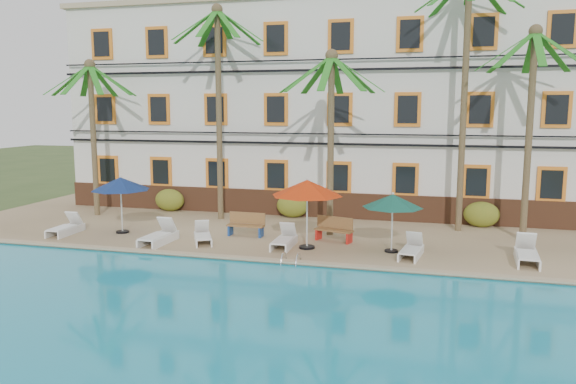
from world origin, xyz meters
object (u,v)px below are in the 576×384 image
(lounger_a, at_px, (66,227))
(palm_a, at_px, (92,116))
(palm_e, at_px, (531,105))
(lounger_c, at_px, (203,236))
(pool_ladder, at_px, (291,263))
(palm_d, at_px, (465,71))
(bench_left, at_px, (246,224))
(umbrella_red, at_px, (307,188))
(umbrella_blue, at_px, (120,184))
(umbrella_green, at_px, (393,201))
(palm_b, at_px, (218,86))
(lounger_d, at_px, (284,240))
(bench_right, at_px, (335,229))
(lounger_e, at_px, (411,249))
(lounger_b, at_px, (159,236))
(palm_c, at_px, (331,117))
(lounger_f, at_px, (527,254))

(lounger_a, bearing_deg, palm_a, 106.63)
(palm_e, relative_size, lounger_a, 4.47)
(lounger_c, relative_size, pool_ladder, 2.37)
(palm_d, distance_m, pool_ladder, 10.79)
(palm_d, bearing_deg, bench_left, -159.06)
(umbrella_red, xyz_separation_m, lounger_c, (-4.04, -0.13, -1.96))
(palm_d, distance_m, bench_left, 10.71)
(palm_d, relative_size, umbrella_blue, 4.45)
(umbrella_red, height_order, umbrella_green, umbrella_red)
(bench_left, bearing_deg, umbrella_blue, -171.07)
(umbrella_blue, relative_size, umbrella_green, 1.10)
(palm_b, distance_m, lounger_d, 8.36)
(bench_right, bearing_deg, lounger_e, -28.74)
(lounger_d, xyz_separation_m, bench_left, (-1.95, 1.37, 0.20))
(lounger_e, relative_size, bench_right, 1.12)
(palm_b, bearing_deg, bench_right, -26.65)
(palm_d, distance_m, lounger_c, 12.28)
(palm_b, bearing_deg, umbrella_green, -26.64)
(lounger_b, height_order, lounger_e, lounger_b)
(umbrella_blue, bearing_deg, umbrella_red, -4.08)
(palm_b, height_order, palm_c, palm_b)
(lounger_b, distance_m, bench_right, 6.69)
(lounger_f, bearing_deg, pool_ladder, -164.37)
(palm_a, relative_size, umbrella_red, 2.81)
(bench_right, height_order, pool_ladder, bench_right)
(umbrella_red, distance_m, bench_right, 2.37)
(palm_e, height_order, lounger_f, palm_e)
(palm_a, bearing_deg, umbrella_red, -18.38)
(lounger_c, relative_size, bench_left, 1.17)
(lounger_c, bearing_deg, pool_ladder, -26.07)
(palm_d, distance_m, lounger_a, 17.31)
(lounger_c, distance_m, lounger_f, 11.51)
(umbrella_green, height_order, bench_right, umbrella_green)
(lounger_a, xyz_separation_m, lounger_b, (4.41, -0.46, 0.03))
(palm_a, xyz_separation_m, lounger_c, (7.12, -3.84, -4.45))
(palm_a, xyz_separation_m, palm_e, (18.96, -0.22, 0.48))
(palm_e, xyz_separation_m, pool_ladder, (-7.86, -5.56, -5.19))
(umbrella_green, xyz_separation_m, pool_ladder, (-3.08, -2.35, -1.83))
(palm_b, bearing_deg, lounger_b, -95.49)
(lounger_c, bearing_deg, lounger_e, -0.72)
(palm_e, height_order, umbrella_blue, palm_e)
(umbrella_red, relative_size, pool_ladder, 3.49)
(palm_c, height_order, palm_d, palm_d)
(umbrella_green, bearing_deg, bench_right, 153.40)
(palm_c, height_order, lounger_a, palm_c)
(umbrella_blue, bearing_deg, lounger_b, -28.69)
(palm_d, distance_m, bench_right, 8.27)
(umbrella_blue, height_order, umbrella_red, umbrella_red)
(umbrella_green, bearing_deg, lounger_b, -173.48)
(bench_right, bearing_deg, palm_c, 110.85)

